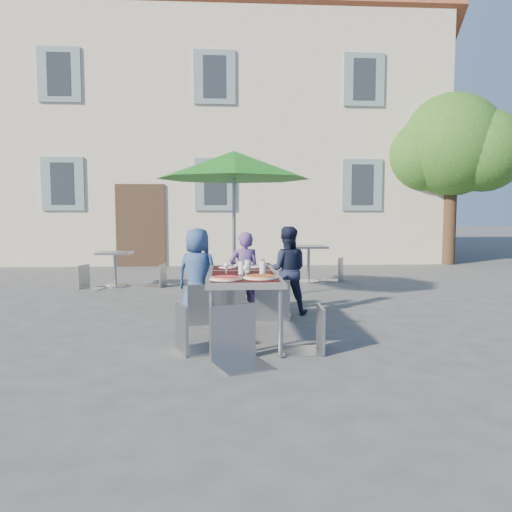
{
  "coord_description": "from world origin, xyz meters",
  "views": [
    {
      "loc": [
        0.22,
        -6.04,
        1.45
      ],
      "look_at": [
        0.65,
        0.56,
        0.87
      ],
      "focal_mm": 35.0,
      "sensor_mm": 36.0,
      "label": 1
    }
  ],
  "objects": [
    {
      "name": "chair_5",
      "position": [
        0.35,
        -1.34,
        0.62
      ],
      "size": [
        0.6,
        0.61,
        1.05
      ],
      "color": "gray",
      "rests_on": "ground"
    },
    {
      "name": "chair_3",
      "position": [
        -0.12,
        -0.91,
        0.57
      ],
      "size": [
        0.55,
        0.55,
        0.97
      ],
      "color": "gray",
      "rests_on": "ground"
    },
    {
      "name": "bg_chair_r_0",
      "position": [
        -1.06,
        3.75,
        0.48
      ],
      "size": [
        0.45,
        0.44,
        0.84
      ],
      "color": "gray",
      "rests_on": "ground"
    },
    {
      "name": "bg_chair_l_0",
      "position": [
        -2.35,
        3.52,
        0.5
      ],
      "size": [
        0.48,
        0.48,
        0.87
      ],
      "color": "gray",
      "rests_on": "ground"
    },
    {
      "name": "bg_chair_l_1",
      "position": [
        1.16,
        4.59,
        0.49
      ],
      "size": [
        0.46,
        0.45,
        0.85
      ],
      "color": "gray",
      "rests_on": "ground"
    },
    {
      "name": "tree",
      "position": [
        6.55,
        7.54,
        3.25
      ],
      "size": [
        3.6,
        3.0,
        4.7
      ],
      "color": "#3F2C1B",
      "rests_on": "ground"
    },
    {
      "name": "ground",
      "position": [
        0.0,
        0.0,
        0.0
      ],
      "size": [
        90.0,
        90.0,
        0.0
      ],
      "primitive_type": "plane",
      "color": "#434345",
      "rests_on": "ground"
    },
    {
      "name": "chair_0",
      "position": [
        -0.05,
        0.41,
        0.59
      ],
      "size": [
        0.54,
        0.54,
        1.01
      ],
      "color": "gray",
      "rests_on": "ground"
    },
    {
      "name": "chair_4",
      "position": [
        1.13,
        -0.99,
        0.53
      ],
      "size": [
        0.42,
        0.41,
        0.91
      ],
      "color": "#93979F",
      "rests_on": "ground"
    },
    {
      "name": "child_2",
      "position": [
        1.12,
        0.97,
        0.63
      ],
      "size": [
        0.64,
        0.41,
        1.25
      ],
      "primitive_type": "imported",
      "rotation": [
        0.0,
        0.0,
        3.04
      ],
      "color": "#181E35",
      "rests_on": "ground"
    },
    {
      "name": "dining_table",
      "position": [
        0.44,
        -0.34,
        0.7
      ],
      "size": [
        0.8,
        1.85,
        0.76
      ],
      "color": "#414146",
      "rests_on": "ground"
    },
    {
      "name": "cafe_table_0",
      "position": [
        -1.9,
        3.77,
        0.44
      ],
      "size": [
        0.64,
        0.64,
        0.68
      ],
      "color": "#B4B6BC",
      "rests_on": "ground"
    },
    {
      "name": "bg_chair_r_1",
      "position": [
        2.6,
        4.34,
        0.55
      ],
      "size": [
        0.56,
        0.55,
        0.95
      ],
      "color": "gray",
      "rests_on": "ground"
    },
    {
      "name": "building",
      "position": [
        -0.0,
        11.5,
        4.85
      ],
      "size": [
        13.6,
        8.2,
        11.1
      ],
      "color": "beige",
      "rests_on": "ground"
    },
    {
      "name": "place_settings",
      "position": [
        0.45,
        0.31,
        0.76
      ],
      "size": [
        0.6,
        0.5,
        0.01
      ],
      "color": "white",
      "rests_on": "dining_table"
    },
    {
      "name": "chair_1",
      "position": [
        0.31,
        0.77,
        0.55
      ],
      "size": [
        0.45,
        0.46,
        0.94
      ],
      "color": "gray",
      "rests_on": "ground"
    },
    {
      "name": "cafe_table_1",
      "position": [
        1.97,
        4.12,
        0.53
      ],
      "size": [
        0.71,
        0.71,
        0.76
      ],
      "color": "#B4B6BC",
      "rests_on": "ground"
    },
    {
      "name": "glassware",
      "position": [
        0.49,
        -0.44,
        0.83
      ],
      "size": [
        0.48,
        0.44,
        0.15
      ],
      "color": "silver",
      "rests_on": "dining_table"
    },
    {
      "name": "patio_umbrella",
      "position": [
        0.39,
        1.94,
        2.17
      ],
      "size": [
        2.45,
        2.45,
        2.42
      ],
      "color": "#B4B6BC",
      "rests_on": "ground"
    },
    {
      "name": "pizza_near_right",
      "position": [
        0.61,
        -0.82,
        0.77
      ],
      "size": [
        0.37,
        0.37,
        0.03
      ],
      "color": "white",
      "rests_on": "dining_table"
    },
    {
      "name": "child_1",
      "position": [
        0.51,
        0.84,
        0.59
      ],
      "size": [
        0.47,
        0.34,
        1.18
      ],
      "primitive_type": "imported",
      "rotation": [
        0.0,
        0.0,
        3.3
      ],
      "color": "#5B3D7E",
      "rests_on": "ground"
    },
    {
      "name": "pizza_near_left",
      "position": [
        0.24,
        -0.9,
        0.77
      ],
      "size": [
        0.34,
        0.34,
        0.03
      ],
      "color": "white",
      "rests_on": "dining_table"
    },
    {
      "name": "chair_2",
      "position": [
        0.88,
        0.58,
        0.63
      ],
      "size": [
        0.54,
        0.54,
        1.06
      ],
      "color": "gray",
      "rests_on": "ground"
    },
    {
      "name": "child_0",
      "position": [
        -0.14,
        0.73,
        0.62
      ],
      "size": [
        0.71,
        0.6,
        1.24
      ],
      "primitive_type": "imported",
      "rotation": [
        0.0,
        0.0,
        2.74
      ],
      "color": "navy",
      "rests_on": "ground"
    }
  ]
}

